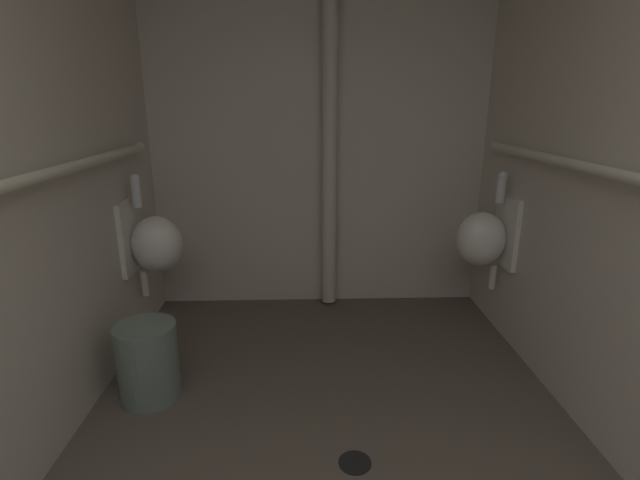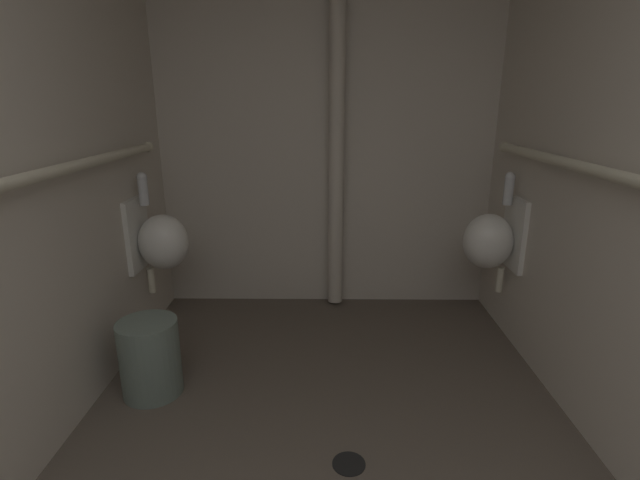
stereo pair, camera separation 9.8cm
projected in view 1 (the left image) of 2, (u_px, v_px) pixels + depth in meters
name	position (u px, v px, depth m)	size (l,w,h in m)	color
wall_back	(319.00, 121.00, 3.21)	(2.44, 0.06, 2.64)	beige
urinal_left_mid	(153.00, 242.00, 2.80)	(0.32, 0.30, 0.76)	silver
urinal_right_mid	(485.00, 237.00, 2.90)	(0.32, 0.30, 0.76)	silver
standpipe_back_wall	(330.00, 122.00, 3.11)	(0.10, 0.10, 2.59)	beige
floor_drain	(355.00, 462.00, 1.95)	(0.14, 0.14, 0.01)	black
waste_bin	(148.00, 362.00, 2.34)	(0.30, 0.30, 0.40)	slate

